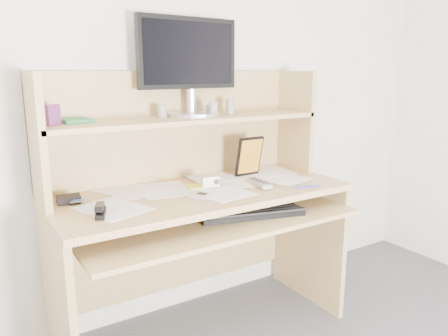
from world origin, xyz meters
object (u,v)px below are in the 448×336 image
game_case (249,156)px  keyboard (250,212)px  monitor (189,64)px  desk (195,197)px  tv_remote (259,183)px

game_case → keyboard: bearing=-125.7°
game_case → monitor: (-0.28, 0.12, 0.47)m
desk → tv_remote: desk is taller
tv_remote → monitor: size_ratio=0.33×
desk → game_case: 0.38m
tv_remote → game_case: (0.07, 0.18, 0.10)m
game_case → monitor: monitor is taller
keyboard → tv_remote: 0.18m
desk → game_case: size_ratio=6.72×
keyboard → monitor: 0.78m
desk → tv_remote: bearing=-30.9°
tv_remote → monitor: 0.68m
monitor → tv_remote: bearing=-59.3°
desk → monitor: monitor is taller
tv_remote → game_case: game_case is taller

